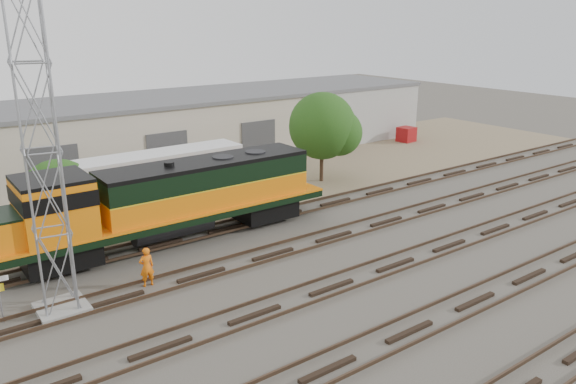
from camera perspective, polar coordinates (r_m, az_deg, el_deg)
ground at (r=27.10m, az=0.29°, el=-7.50°), size 140.00×140.00×0.00m
dirt_strip at (r=39.40m, az=-12.80°, el=0.07°), size 80.00×16.00×0.02m
tracks at (r=24.96m, az=4.44°, el=-9.64°), size 80.00×20.40×0.28m
warehouse at (r=46.04m, az=-17.01°, el=5.59°), size 58.40×10.40×5.30m
locomotive at (r=29.44m, az=-12.32°, el=-0.77°), size 17.79×3.12×4.28m
signal_tower at (r=22.90m, az=-23.71°, el=3.25°), size 1.93×1.93×13.07m
worker at (r=25.59m, az=-14.17°, el=-7.39°), size 0.68×0.45×1.81m
semi_trailer at (r=34.85m, az=-13.48°, el=1.69°), size 11.86×2.52×3.64m
dumpster_blue at (r=50.51m, az=3.75°, el=5.08°), size 2.00×1.94×1.50m
dumpster_red at (r=55.25m, az=11.93°, el=5.75°), size 1.63×1.55×1.40m
tree_mid at (r=33.39m, az=-21.72°, el=-0.69°), size 4.47×4.26×4.26m
tree_east at (r=40.11m, az=3.94°, el=6.54°), size 5.01×4.78×6.45m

